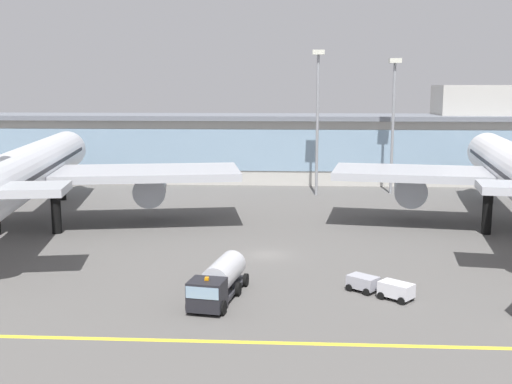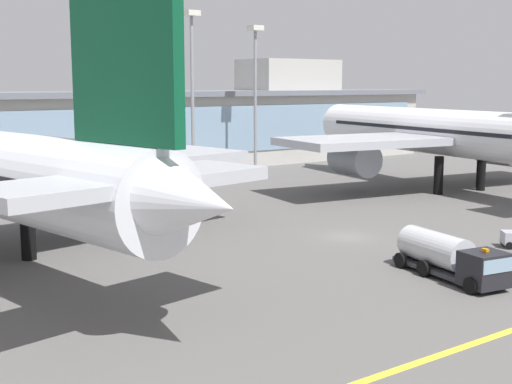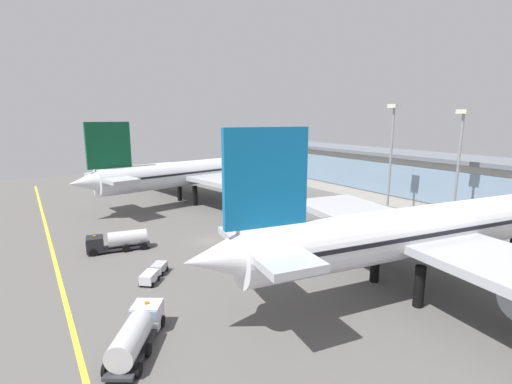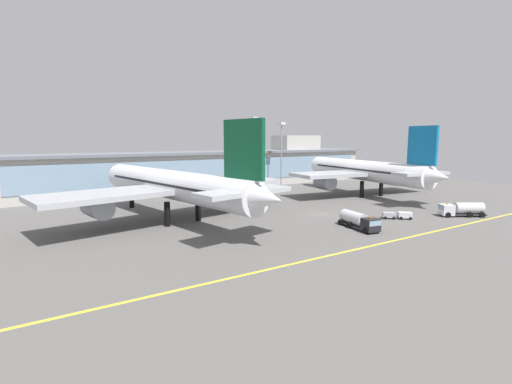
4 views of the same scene
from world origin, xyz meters
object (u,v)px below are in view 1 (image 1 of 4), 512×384
(airliner_near_left, at_px, (30,171))
(apron_light_mast_west, at_px, (394,105))
(service_truck_far, at_px, (381,286))
(fuel_tanker_truck, at_px, (218,281))
(apron_light_mast_centre, at_px, (318,101))

(airliner_near_left, xyz_separation_m, apron_light_mast_west, (46.59, 27.61, 7.12))
(service_truck_far, bearing_deg, apron_light_mast_west, 119.89)
(airliner_near_left, height_order, fuel_tanker_truck, airliner_near_left)
(airliner_near_left, relative_size, service_truck_far, 10.94)
(fuel_tanker_truck, distance_m, service_truck_far, 13.08)
(apron_light_mast_west, bearing_deg, fuel_tanker_truck, -112.22)
(apron_light_mast_west, height_order, apron_light_mast_centre, apron_light_mast_centre)
(airliner_near_left, height_order, service_truck_far, airliner_near_left)
(airliner_near_left, distance_m, service_truck_far, 44.96)
(fuel_tanker_truck, relative_size, service_truck_far, 1.76)
(airliner_near_left, distance_m, apron_light_mast_centre, 43.55)
(apron_light_mast_west, relative_size, apron_light_mast_centre, 0.95)
(airliner_near_left, xyz_separation_m, apron_light_mast_centre, (34.72, 25.11, 7.77))
(service_truck_far, xyz_separation_m, apron_light_mast_centre, (-3.50, 47.97, 13.88))
(apron_light_mast_centre, bearing_deg, apron_light_mast_west, 11.93)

